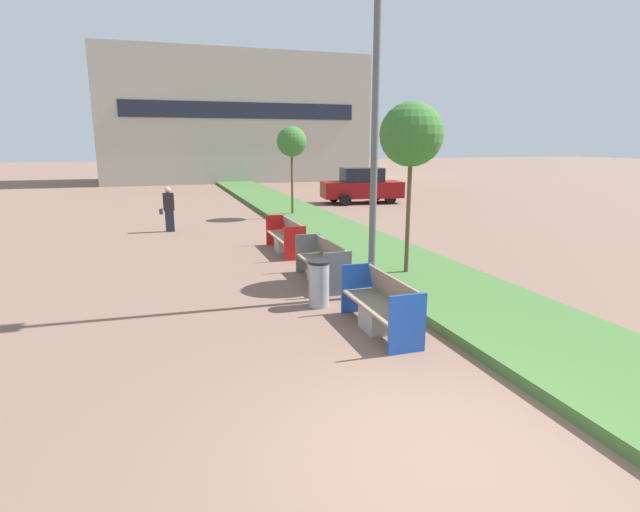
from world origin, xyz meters
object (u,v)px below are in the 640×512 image
litter_bin (319,284)px  parked_car_distant (362,186)px  bench_red_frame (286,239)px  sapling_tree_far (292,142)px  sapling_tree_near (411,135)px  bench_grey_frame (323,267)px  pedestrian_walking (169,209)px  bench_blue_frame (381,310)px  street_lamp_post (376,85)px

litter_bin → parked_car_distant: bearing=64.7°
bench_red_frame → parked_car_distant: parked_car_distant is taller
sapling_tree_far → sapling_tree_near: bearing=-90.0°
bench_grey_frame → bench_red_frame: size_ratio=0.93×
litter_bin → sapling_tree_near: (2.58, 1.29, 2.85)m
bench_grey_frame → pedestrian_walking: 8.71m
litter_bin → bench_blue_frame: bearing=-68.3°
street_lamp_post → sapling_tree_near: street_lamp_post is taller
street_lamp_post → sapling_tree_far: (1.35, 11.47, -1.06)m
sapling_tree_far → bench_blue_frame: bearing=-98.4°
sapling_tree_far → pedestrian_walking: size_ratio=2.37×
bench_blue_frame → parked_car_distant: (6.81, 17.23, 0.55)m
bench_red_frame → street_lamp_post: (0.61, -4.82, 3.85)m
bench_grey_frame → parked_car_distant: bearing=64.2°
bench_blue_frame → bench_red_frame: (0.00, 6.63, 0.01)m
litter_bin → pedestrian_walking: size_ratio=0.57×
sapling_tree_near → litter_bin: bearing=-153.4°
bench_blue_frame → parked_car_distant: bearing=68.4°
bench_blue_frame → sapling_tree_near: size_ratio=0.51×
sapling_tree_near → parked_car_distant: bearing=71.4°
bench_red_frame → sapling_tree_far: sapling_tree_far is taller
bench_blue_frame → street_lamp_post: (0.61, 1.81, 3.86)m
bench_red_frame → litter_bin: (-0.62, -5.08, 0.08)m
bench_grey_frame → pedestrian_walking: size_ratio=1.37×
bench_red_frame → sapling_tree_far: size_ratio=0.62×
bench_blue_frame → sapling_tree_near: 4.54m
bench_blue_frame → pedestrian_walking: 11.72m
bench_grey_frame → litter_bin: bearing=-110.9°
bench_blue_frame → parked_car_distant: size_ratio=0.47×
sapling_tree_near → sapling_tree_far: (0.00, 10.44, -0.14)m
bench_grey_frame → bench_red_frame: (0.00, 3.46, 0.00)m
bench_grey_frame → bench_red_frame: same height
sapling_tree_far → street_lamp_post: bearing=-96.7°
street_lamp_post → parked_car_distant: 16.95m
litter_bin → sapling_tree_near: sapling_tree_near is taller
bench_red_frame → street_lamp_post: bearing=-82.8°
bench_grey_frame → sapling_tree_far: sapling_tree_far is taller
bench_red_frame → parked_car_distant: 12.61m
bench_grey_frame → street_lamp_post: bearing=-65.8°
sapling_tree_far → pedestrian_walking: (-5.13, -2.01, -2.36)m
bench_red_frame → litter_bin: size_ratio=2.58×
litter_bin → bench_grey_frame: bearing=69.1°
litter_bin → sapling_tree_far: sapling_tree_far is taller
bench_blue_frame → bench_grey_frame: 3.18m
parked_car_distant → pedestrian_walking: bearing=-141.5°
pedestrian_walking → sapling_tree_far: bearing=21.4°
street_lamp_post → bench_blue_frame: bearing=-108.7°
sapling_tree_near → sapling_tree_far: size_ratio=1.06×
bench_blue_frame → litter_bin: bench_blue_frame is taller
bench_red_frame → parked_car_distant: (6.81, 10.60, 0.54)m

